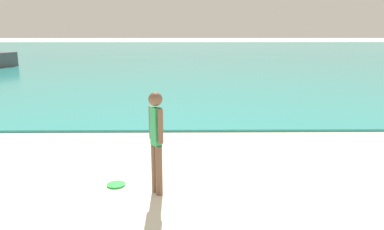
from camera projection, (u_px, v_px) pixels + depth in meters
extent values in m
cube|color=teal|center=(190.00, 53.00, 38.36)|extent=(160.00, 60.00, 0.06)
cylinder|color=brown|center=(155.00, 168.00, 5.72)|extent=(0.10, 0.10, 0.75)
cylinder|color=brown|center=(159.00, 171.00, 5.61)|extent=(0.10, 0.10, 0.75)
cube|color=#2DA35B|center=(156.00, 126.00, 5.52)|extent=(0.18, 0.20, 0.57)
sphere|color=brown|center=(155.00, 99.00, 5.43)|extent=(0.20, 0.20, 0.20)
cylinder|color=brown|center=(151.00, 122.00, 5.62)|extent=(0.08, 0.08, 0.50)
cylinder|color=brown|center=(161.00, 126.00, 5.40)|extent=(0.08, 0.08, 0.50)
cylinder|color=green|center=(116.00, 185.00, 6.02)|extent=(0.29, 0.29, 0.03)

